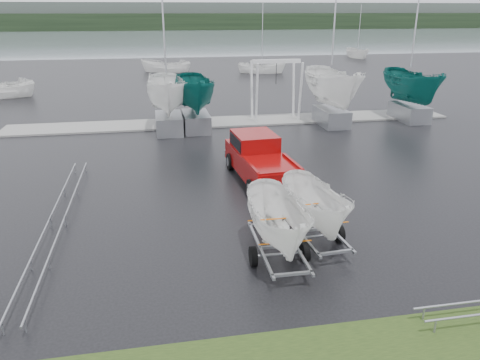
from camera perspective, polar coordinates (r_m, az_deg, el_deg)
ground_plane at (r=20.09m, az=5.83°, el=-1.14°), size 120.00×120.00×0.00m
lake at (r=118.29m, az=-8.29°, el=16.33°), size 300.00×300.00×0.00m
dock at (r=32.23m, az=-0.63°, el=7.17°), size 30.00×3.00×0.12m
treeline at (r=188.07m, az=-9.44°, el=18.49°), size 300.00×8.00×6.00m
far_hill at (r=196.03m, az=-9.55°, el=19.13°), size 300.00×6.00×10.00m
pickup_truck at (r=21.00m, az=2.31°, el=2.81°), size 2.45×5.94×1.94m
trailer_hitched at (r=14.83m, az=9.47°, el=1.10°), size 1.82×3.67×4.55m
trailer_parked at (r=13.54m, az=4.87°, el=-0.19°), size 1.79×3.62×4.70m
boat_hoist at (r=32.35m, az=4.41°, el=11.89°), size 3.30×2.18×4.12m
keelboat_0 at (r=29.16m, az=-9.00°, el=13.14°), size 2.42×3.20×10.59m
keelboat_1 at (r=29.47m, az=-5.59°, el=13.18°), size 2.37×3.20×7.40m
keelboat_2 at (r=31.32m, az=11.50°, el=14.18°), size 2.66×3.20×10.84m
keelboat_3 at (r=34.19m, az=20.56°, el=13.10°), size 2.41×3.20×10.58m
mast_rack_0 at (r=20.46m, az=-19.97°, el=-0.84°), size 0.56×6.50×0.06m
mast_rack_1 at (r=15.08m, az=-23.26°, el=-8.86°), size 0.56×6.50×0.06m
moored_boat_1 at (r=59.95m, az=-9.01°, el=12.88°), size 2.86×2.82×11.08m
moored_boat_2 at (r=58.27m, az=2.68°, el=12.90°), size 2.82×2.78×10.94m
moored_boat_3 at (r=79.75m, az=14.09°, el=14.27°), size 2.51×2.57×11.26m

